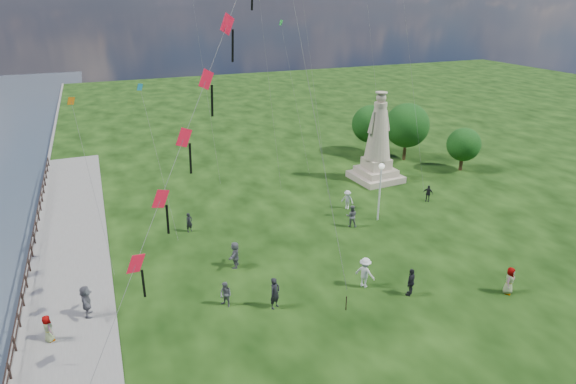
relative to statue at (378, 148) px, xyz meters
name	(u,v)px	position (x,y,z in m)	size (l,w,h in m)	color
waterfront	(44,314)	(-28.18, -11.24, -3.23)	(200.00, 200.00, 1.51)	#33414D
statue	(378,148)	(0.00, 0.00, 0.00)	(4.41, 4.41, 8.38)	tan
lamppost	(381,180)	(-4.53, -7.76, 0.21)	(0.43, 0.43, 4.69)	silver
tree_row	(404,128)	(5.88, 4.39, 0.26)	(9.39, 12.06, 6.09)	#382314
person_0	(275,293)	(-16.05, -15.52, -2.22)	(0.69, 0.46, 1.90)	black
person_1	(226,295)	(-18.58, -14.36, -2.40)	(0.75, 0.46, 1.54)	#595960
person_2	(365,272)	(-10.28, -15.53, -2.20)	(1.25, 0.64, 1.93)	silver
person_3	(411,282)	(-8.23, -17.32, -2.29)	(1.03, 0.53, 1.75)	black
person_4	(510,281)	(-2.75, -19.33, -2.31)	(0.84, 0.51, 1.71)	#595960
person_5	(87,303)	(-25.85, -12.53, -2.23)	(1.73, 0.75, 1.87)	#595960
person_6	(189,222)	(-18.66, -4.29, -2.42)	(0.55, 0.36, 1.50)	black
person_7	(352,216)	(-7.04, -8.01, -2.30)	(0.84, 0.52, 1.74)	#595960
person_8	(347,200)	(-5.75, -4.97, -2.36)	(1.04, 0.54, 1.61)	silver
person_9	(428,193)	(1.40, -6.15, -2.44)	(0.85, 0.44, 1.45)	black
person_10	(48,330)	(-27.70, -14.01, -2.43)	(0.72, 0.44, 1.48)	#595960
person_11	(235,255)	(-16.89, -10.41, -2.28)	(1.65, 0.71, 1.78)	#595960
red_kite_train	(205,89)	(-19.28, -15.61, 9.38)	(11.85, 9.35, 20.16)	black
small_kites	(268,25)	(-9.75, 2.74, 10.98)	(27.70, 18.21, 25.64)	teal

